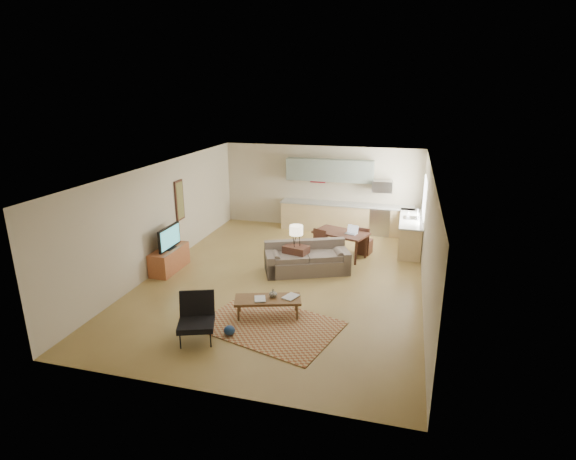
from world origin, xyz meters
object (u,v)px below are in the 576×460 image
(sofa, at_px, (307,258))
(dining_table, at_px, (341,244))
(armchair, at_px, (196,319))
(coffee_table, at_px, (268,307))
(tv_credenza, at_px, (169,259))
(console_table, at_px, (296,259))

(sofa, xyz_separation_m, dining_table, (0.66, 1.30, -0.02))
(armchair, bearing_deg, coffee_table, 30.25)
(sofa, xyz_separation_m, tv_credenza, (-3.42, -0.78, -0.08))
(sofa, height_order, coffee_table, sofa)
(console_table, xyz_separation_m, dining_table, (0.93, 1.35, 0.01))
(sofa, relative_size, coffee_table, 1.62)
(console_table, bearing_deg, armchair, -90.52)
(coffee_table, distance_m, armchair, 1.58)
(console_table, bearing_deg, coffee_table, -75.08)
(sofa, height_order, armchair, armchair)
(tv_credenza, height_order, dining_table, dining_table)
(dining_table, bearing_deg, coffee_table, -83.58)
(tv_credenza, xyz_separation_m, console_table, (3.15, 0.73, 0.05))
(armchair, height_order, console_table, armchair)
(armchair, height_order, dining_table, armchair)
(coffee_table, distance_m, dining_table, 3.89)
(sofa, bearing_deg, dining_table, 40.27)
(coffee_table, bearing_deg, armchair, -146.92)
(coffee_table, height_order, armchair, armchair)
(sofa, distance_m, armchair, 3.88)
(coffee_table, xyz_separation_m, tv_credenza, (-3.16, 1.69, 0.09))
(armchair, distance_m, tv_credenza, 3.62)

